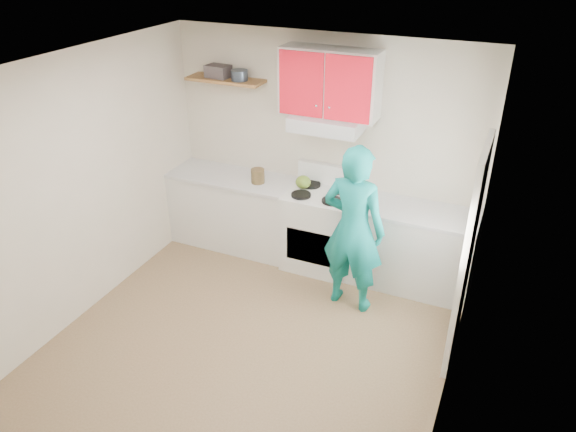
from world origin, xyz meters
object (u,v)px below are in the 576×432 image
at_px(tin, 239,75).
at_px(crock, 258,177).
at_px(person, 353,229).
at_px(stove, 320,230).
at_px(kettle, 303,182).

height_order(tin, crock, tin).
xyz_separation_m(tin, crock, (0.28, -0.18, -1.10)).
xyz_separation_m(tin, person, (1.62, -0.73, -1.20)).
xyz_separation_m(stove, tin, (-1.06, 0.15, 1.63)).
bearing_deg(person, kettle, -33.18).
bearing_deg(tin, person, -24.32).
bearing_deg(crock, kettle, 8.52).
relative_size(tin, crock, 1.00).
height_order(kettle, crock, crock).
relative_size(stove, crock, 4.91).
distance_m(crock, person, 1.45).
height_order(stove, kettle, kettle).
bearing_deg(kettle, person, -54.03).
xyz_separation_m(kettle, person, (0.80, -0.64, -0.10)).
bearing_deg(tin, crock, -31.98).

